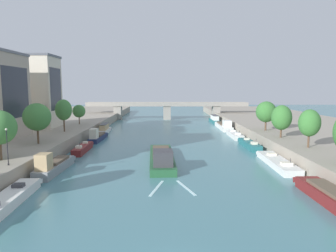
% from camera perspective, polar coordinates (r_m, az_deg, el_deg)
% --- Properties ---
extents(quay_left, '(36.00, 170.00, 2.55)m').
position_cam_1_polar(quay_left, '(83.00, -26.50, -1.24)').
color(quay_left, gray).
rests_on(quay_left, ground).
extents(quay_right, '(36.00, 170.00, 2.55)m').
position_cam_1_polar(quay_right, '(83.50, 26.30, -1.19)').
color(quay_right, gray).
rests_on(quay_right, ground).
extents(barge_midriver, '(4.65, 19.95, 3.16)m').
position_cam_1_polar(barge_midriver, '(50.85, -1.16, -5.82)').
color(barge_midriver, '#235633').
rests_on(barge_midriver, ground).
extents(wake_behind_barge, '(5.60, 6.01, 0.03)m').
position_cam_1_polar(wake_behind_barge, '(38.76, 0.62, -11.40)').
color(wake_behind_barge, silver).
rests_on(wake_behind_barge, ground).
extents(moored_boat_left_gap_after, '(2.96, 13.20, 2.21)m').
position_cam_1_polar(moored_boat_left_gap_after, '(37.48, -27.48, -11.98)').
color(moored_boat_left_gap_after, silver).
rests_on(moored_boat_left_gap_after, ground).
extents(moored_boat_left_midway, '(2.71, 11.58, 3.49)m').
position_cam_1_polar(moored_boat_left_midway, '(48.17, -20.47, -6.89)').
color(moored_boat_left_midway, gray).
rests_on(moored_boat_left_midway, ground).
extents(moored_boat_left_downstream, '(1.93, 10.63, 2.35)m').
position_cam_1_polar(moored_boat_left_downstream, '(61.74, -15.52, -4.00)').
color(moored_boat_left_downstream, maroon).
rests_on(moored_boat_left_downstream, ground).
extents(moored_boat_left_lone, '(2.48, 11.88, 3.21)m').
position_cam_1_polar(moored_boat_left_lone, '(73.69, -12.94, -1.92)').
color(moored_boat_left_lone, '#1E284C').
rests_on(moored_boat_left_lone, ground).
extents(moored_boat_left_far, '(2.07, 10.11, 2.56)m').
position_cam_1_polar(moored_boat_left_far, '(85.46, -11.70, -0.55)').
color(moored_boat_left_far, silver).
rests_on(moored_boat_left_far, ground).
extents(moored_boat_right_end, '(3.02, 14.24, 2.14)m').
position_cam_1_polar(moored_boat_right_end, '(52.14, 19.61, -6.34)').
color(moored_boat_right_end, silver).
rests_on(moored_boat_right_end, ground).
extents(moored_boat_right_midway, '(2.24, 11.36, 2.34)m').
position_cam_1_polar(moored_boat_right_midway, '(65.86, 14.88, -3.30)').
color(moored_boat_right_midway, '#23666B').
rests_on(moored_boat_right_midway, ground).
extents(moored_boat_right_far, '(2.30, 11.18, 2.24)m').
position_cam_1_polar(moored_boat_right_far, '(78.27, 12.29, -1.62)').
color(moored_boat_right_far, silver).
rests_on(moored_boat_right_far, ground).
extents(moored_boat_right_lone, '(3.02, 16.53, 3.10)m').
position_cam_1_polar(moored_boat_right_lone, '(93.12, 10.34, 0.04)').
color(moored_boat_right_lone, silver).
rests_on(moored_boat_right_lone, ground).
extents(moored_boat_right_near, '(2.33, 12.31, 2.61)m').
position_cam_1_polar(moored_boat_right_near, '(110.43, 8.61, 1.26)').
color(moored_boat_right_near, '#23666B').
rests_on(moored_boat_right_near, ground).
extents(tree_left_past_mid, '(4.71, 4.71, 7.11)m').
position_cam_1_polar(tree_left_past_mid, '(57.89, -23.16, 1.54)').
color(tree_left_past_mid, brown).
rests_on(tree_left_past_mid, quay_left).
extents(tree_left_far, '(3.63, 3.63, 7.17)m').
position_cam_1_polar(tree_left_far, '(71.85, -18.83, 2.84)').
color(tree_left_far, brown).
rests_on(tree_left_far, quay_left).
extents(tree_left_distant, '(3.36, 3.36, 5.19)m').
position_cam_1_polar(tree_left_distant, '(85.32, -16.21, 2.66)').
color(tree_left_distant, brown).
rests_on(tree_left_distant, quay_left).
extents(tree_right_by_lamp, '(3.48, 3.48, 6.29)m').
position_cam_1_polar(tree_right_by_lamp, '(54.99, 24.79, 0.51)').
color(tree_right_by_lamp, brown).
rests_on(tree_right_by_lamp, quay_right).
extents(tree_right_nearest, '(3.94, 3.94, 6.38)m').
position_cam_1_polar(tree_right_nearest, '(64.07, 20.34, 1.47)').
color(tree_right_nearest, brown).
rests_on(tree_right_nearest, quay_right).
extents(tree_right_second, '(4.56, 4.56, 6.65)m').
position_cam_1_polar(tree_right_second, '(73.32, 17.76, 2.52)').
color(tree_right_second, brown).
rests_on(tree_right_second, quay_right).
extents(lamppost_left_bank, '(0.28, 0.28, 4.73)m').
position_cam_1_polar(lamppost_left_bank, '(43.71, -27.70, -3.16)').
color(lamppost_left_bank, black).
rests_on(lamppost_left_bank, quay_left).
extents(building_left_tall, '(14.18, 9.43, 17.55)m').
position_cam_1_polar(building_left_tall, '(82.82, -24.60, 5.84)').
color(building_left_tall, beige).
rests_on(building_left_tall, quay_left).
extents(bridge_far, '(62.02, 4.40, 6.67)m').
position_cam_1_polar(bridge_far, '(118.85, -0.18, 3.29)').
color(bridge_far, gray).
rests_on(bridge_far, ground).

